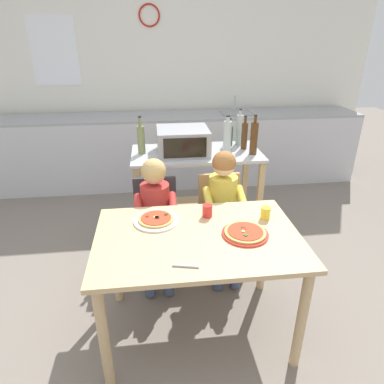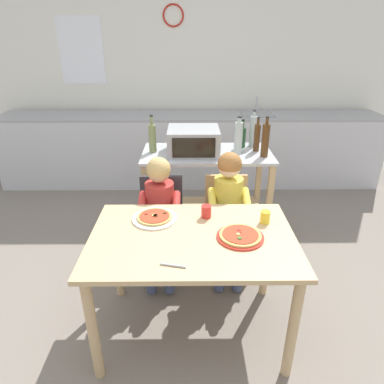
# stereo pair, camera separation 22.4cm
# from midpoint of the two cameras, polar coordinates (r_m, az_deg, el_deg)

# --- Properties ---
(ground_plane) EXTENTS (11.71, 11.71, 0.00)m
(ground_plane) POSITION_cam_midpoint_polar(r_m,az_deg,el_deg) (3.44, 1.75, -7.47)
(ground_plane) COLOR slate
(back_wall_tiled) EXTENTS (5.42, 0.14, 2.70)m
(back_wall_tiled) POSITION_cam_midpoint_polar(r_m,az_deg,el_deg) (4.74, 1.07, 19.10)
(back_wall_tiled) COLOR white
(back_wall_tiled) RESTS_ON ground
(kitchen_counter) EXTENTS (4.88, 0.60, 1.12)m
(kitchen_counter) POSITION_cam_midpoint_polar(r_m,az_deg,el_deg) (4.52, 1.18, 7.20)
(kitchen_counter) COLOR silver
(kitchen_counter) RESTS_ON ground
(kitchen_island_cart) EXTENTS (1.15, 0.58, 0.89)m
(kitchen_island_cart) POSITION_cam_midpoint_polar(r_m,az_deg,el_deg) (3.15, 4.49, 1.58)
(kitchen_island_cart) COLOR #B7BABF
(kitchen_island_cart) RESTS_ON ground
(toaster_oven) EXTENTS (0.44, 0.41, 0.22)m
(toaster_oven) POSITION_cam_midpoint_polar(r_m,az_deg,el_deg) (2.99, 2.41, 8.55)
(toaster_oven) COLOR #999BA0
(toaster_oven) RESTS_ON kitchen_island_cart
(bottle_dark_olive_oil) EXTENTS (0.06, 0.06, 0.35)m
(bottle_dark_olive_oil) POSITION_cam_midpoint_polar(r_m,az_deg,el_deg) (2.98, 14.39, 8.45)
(bottle_dark_olive_oil) COLOR #4C2D14
(bottle_dark_olive_oil) RESTS_ON kitchen_island_cart
(bottle_slim_sauce) EXTENTS (0.07, 0.07, 0.33)m
(bottle_slim_sauce) POSITION_cam_midpoint_polar(r_m,az_deg,el_deg) (3.00, 9.97, 8.96)
(bottle_slim_sauce) COLOR #ADB7B2
(bottle_slim_sauce) RESTS_ON kitchen_island_cart
(bottle_brown_beer) EXTENTS (0.07, 0.07, 0.33)m
(bottle_brown_beer) POSITION_cam_midpoint_polar(r_m,az_deg,el_deg) (3.02, -4.56, 9.08)
(bottle_brown_beer) COLOR olive
(bottle_brown_beer) RESTS_ON kitchen_island_cart
(bottle_tall_green_wine) EXTENTS (0.06, 0.06, 0.31)m
(bottle_tall_green_wine) POSITION_cam_midpoint_polar(r_m,az_deg,el_deg) (3.12, 12.93, 8.96)
(bottle_tall_green_wine) COLOR #4C2D14
(bottle_tall_green_wine) RESTS_ON kitchen_island_cart
(bottle_squat_spirits) EXTENTS (0.06, 0.06, 0.34)m
(bottle_squat_spirits) POSITION_cam_midpoint_polar(r_m,az_deg,el_deg) (3.24, 12.21, 9.98)
(bottle_squat_spirits) COLOR #ADB7B2
(bottle_squat_spirits) RESTS_ON kitchen_island_cart
(bottle_clear_vinegar) EXTENTS (0.07, 0.07, 0.26)m
(bottle_clear_vinegar) POSITION_cam_midpoint_polar(r_m,az_deg,el_deg) (3.21, 10.36, 9.18)
(bottle_clear_vinegar) COLOR #1E4723
(bottle_clear_vinegar) RESTS_ON kitchen_island_cart
(dining_table) EXTENTS (1.24, 0.82, 0.75)m
(dining_table) POSITION_cam_midpoint_polar(r_m,az_deg,el_deg) (2.11, 3.15, -9.99)
(dining_table) COLOR tan
(dining_table) RESTS_ON ground
(dining_chair_left) EXTENTS (0.36, 0.36, 0.81)m
(dining_chair_left) POSITION_cam_midpoint_polar(r_m,az_deg,el_deg) (2.77, -2.85, -4.63)
(dining_chair_left) COLOR #333338
(dining_chair_left) RESTS_ON ground
(dining_chair_right) EXTENTS (0.36, 0.36, 0.81)m
(dining_chair_right) POSITION_cam_midpoint_polar(r_m,az_deg,el_deg) (2.82, 8.03, -4.36)
(dining_chair_right) COLOR tan
(dining_chair_right) RESTS_ON ground
(child_in_red_shirt) EXTENTS (0.32, 0.42, 1.01)m
(child_in_red_shirt) POSITION_cam_midpoint_polar(r_m,az_deg,el_deg) (2.58, -3.03, -2.72)
(child_in_red_shirt) COLOR #424C6B
(child_in_red_shirt) RESTS_ON ground
(child_in_yellow_shirt) EXTENTS (0.32, 0.42, 1.04)m
(child_in_yellow_shirt) POSITION_cam_midpoint_polar(r_m,az_deg,el_deg) (2.62, 8.63, -2.10)
(child_in_yellow_shirt) COLOR #424C6B
(child_in_yellow_shirt) RESTS_ON ground
(pizza_plate_white) EXTENTS (0.29, 0.29, 0.03)m
(pizza_plate_white) POSITION_cam_midpoint_polar(r_m,az_deg,el_deg) (2.22, -3.45, -4.40)
(pizza_plate_white) COLOR white
(pizza_plate_white) RESTS_ON dining_table
(pizza_plate_red_rimmed) EXTENTS (0.28, 0.28, 0.03)m
(pizza_plate_red_rimmed) POSITION_cam_midpoint_polar(r_m,az_deg,el_deg) (2.06, 11.24, -7.36)
(pizza_plate_red_rimmed) COLOR red
(pizza_plate_red_rimmed) RESTS_ON dining_table
(drinking_cup_red) EXTENTS (0.07, 0.07, 0.08)m
(drinking_cup_red) POSITION_cam_midpoint_polar(r_m,az_deg,el_deg) (2.23, 5.30, -3.36)
(drinking_cup_red) COLOR red
(drinking_cup_red) RESTS_ON dining_table
(drinking_cup_yellow) EXTENTS (0.06, 0.06, 0.08)m
(drinking_cup_yellow) POSITION_cam_midpoint_polar(r_m,az_deg,el_deg) (2.24, 15.04, -4.14)
(drinking_cup_yellow) COLOR yellow
(drinking_cup_yellow) RESTS_ON dining_table
(serving_spoon) EXTENTS (0.14, 0.04, 0.01)m
(serving_spoon) POSITION_cam_midpoint_polar(r_m,az_deg,el_deg) (1.81, 0.41, -12.36)
(serving_spoon) COLOR #B7BABF
(serving_spoon) RESTS_ON dining_table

